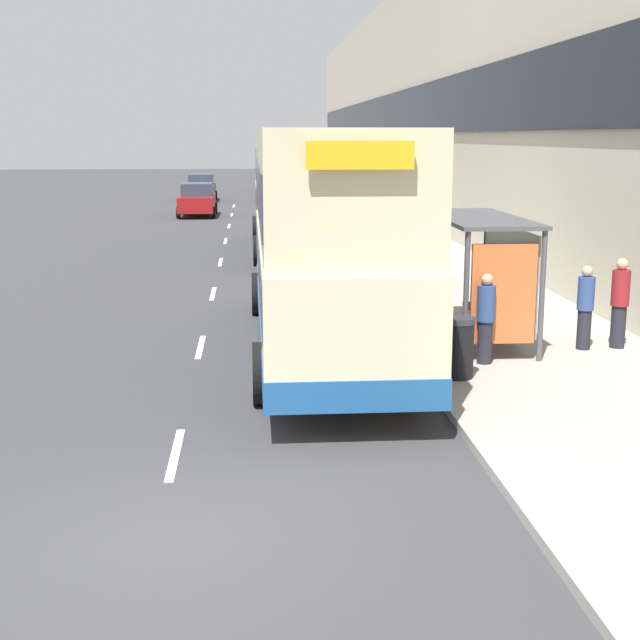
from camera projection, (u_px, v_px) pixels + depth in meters
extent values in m
plane|color=#38383D|center=(155.00, 542.00, 9.37)|extent=(220.00, 220.00, 0.00)
cube|color=#A39E93|center=(353.00, 215.00, 47.44)|extent=(5.00, 93.00, 0.14)
cube|color=beige|center=(430.00, 100.00, 46.53)|extent=(3.00, 93.00, 12.07)
cube|color=black|center=(401.00, 112.00, 46.54)|extent=(0.12, 89.28, 2.17)
cube|color=silver|center=(175.00, 454.00, 11.95)|extent=(0.12, 2.00, 0.01)
cube|color=silver|center=(201.00, 347.00, 18.03)|extent=(0.12, 2.00, 0.01)
cube|color=silver|center=(213.00, 294.00, 24.10)|extent=(0.12, 2.00, 0.01)
cube|color=silver|center=(220.00, 262.00, 30.18)|extent=(0.12, 2.00, 0.01)
cube|color=silver|center=(225.00, 241.00, 36.25)|extent=(0.12, 2.00, 0.01)
cube|color=silver|center=(229.00, 226.00, 42.33)|extent=(0.12, 2.00, 0.01)
cube|color=silver|center=(232.00, 215.00, 48.41)|extent=(0.12, 2.00, 0.01)
cube|color=silver|center=(234.00, 206.00, 54.48)|extent=(0.12, 2.00, 0.01)
cube|color=#4C4C51|center=(479.00, 218.00, 17.77)|extent=(1.60, 4.20, 0.08)
cylinder|color=#4C4C51|center=(466.00, 298.00, 16.02)|extent=(0.10, 0.10, 2.40)
cylinder|color=#4C4C51|center=(424.00, 266.00, 19.92)|extent=(0.10, 0.10, 2.40)
cylinder|color=#4C4C51|center=(542.00, 297.00, 16.12)|extent=(0.10, 0.10, 2.40)
cylinder|color=#4C4C51|center=(485.00, 265.00, 20.03)|extent=(0.10, 0.10, 2.40)
cube|color=#99A8B2|center=(509.00, 274.00, 18.05)|extent=(0.04, 3.68, 1.92)
cube|color=#D86633|center=(503.00, 294.00, 16.12)|extent=(1.19, 0.10, 1.82)
cube|color=maroon|center=(487.00, 316.00, 18.19)|extent=(0.36, 2.80, 0.08)
cube|color=beige|center=(324.00, 280.00, 17.44)|extent=(2.55, 11.29, 1.85)
cube|color=beige|center=(324.00, 182.00, 17.05)|extent=(2.50, 10.95, 1.95)
cube|color=#1E518C|center=(324.00, 315.00, 17.58)|extent=(2.58, 11.35, 0.45)
cube|color=#2D3847|center=(324.00, 261.00, 17.36)|extent=(2.58, 10.61, 0.81)
cube|color=#2D3847|center=(324.00, 187.00, 17.07)|extent=(2.55, 10.61, 0.94)
cube|color=yellow|center=(360.00, 155.00, 11.44)|extent=(1.40, 0.08, 0.36)
cylinder|color=black|center=(258.00, 294.00, 21.28)|extent=(0.30, 1.00, 1.00)
cylinder|color=black|center=(364.00, 292.00, 21.47)|extent=(0.30, 1.00, 1.00)
cylinder|color=black|center=(262.00, 373.00, 14.11)|extent=(0.30, 1.00, 1.00)
cylinder|color=black|center=(421.00, 370.00, 14.31)|extent=(0.30, 1.00, 1.00)
cube|color=beige|center=(291.00, 213.00, 32.64)|extent=(2.55, 11.11, 1.85)
cube|color=beige|center=(291.00, 161.00, 32.25)|extent=(2.50, 10.78, 1.95)
cube|color=#1E518C|center=(291.00, 232.00, 32.78)|extent=(2.58, 11.17, 0.45)
cube|color=#2D3847|center=(291.00, 203.00, 32.56)|extent=(2.58, 10.45, 0.81)
cube|color=#2D3847|center=(291.00, 163.00, 32.27)|extent=(2.55, 10.45, 0.94)
cube|color=yellow|center=(299.00, 144.00, 26.72)|extent=(1.40, 0.08, 0.36)
cylinder|color=black|center=(256.00, 228.00, 36.42)|extent=(0.30, 1.00, 1.00)
cylinder|color=black|center=(318.00, 228.00, 36.61)|extent=(0.30, 1.00, 1.00)
cylinder|color=black|center=(258.00, 250.00, 29.37)|extent=(0.30, 1.00, 1.00)
cylinder|color=black|center=(335.00, 250.00, 29.56)|extent=(0.30, 1.00, 1.00)
cube|color=#4C5156|center=(270.00, 183.00, 69.06)|extent=(1.73, 4.06, 0.74)
cube|color=#2D3847|center=(270.00, 174.00, 68.73)|extent=(1.52, 1.95, 0.61)
cylinder|color=black|center=(259.00, 186.00, 70.30)|extent=(0.20, 0.60, 0.60)
cylinder|color=black|center=(281.00, 186.00, 70.43)|extent=(0.20, 0.60, 0.60)
cylinder|color=black|center=(259.00, 188.00, 67.84)|extent=(0.20, 0.60, 0.60)
cylinder|color=black|center=(282.00, 188.00, 67.97)|extent=(0.20, 0.60, 0.60)
cube|color=#B7B799|center=(275.00, 192.00, 56.91)|extent=(1.73, 4.25, 0.80)
cube|color=#2D3847|center=(275.00, 181.00, 56.56)|extent=(1.53, 2.04, 0.65)
cylinder|color=black|center=(261.00, 197.00, 58.21)|extent=(0.20, 0.60, 0.60)
cylinder|color=black|center=(288.00, 197.00, 58.34)|extent=(0.20, 0.60, 0.60)
cylinder|color=black|center=(262.00, 200.00, 55.64)|extent=(0.20, 0.60, 0.60)
cylinder|color=black|center=(289.00, 200.00, 55.77)|extent=(0.20, 0.60, 0.60)
cube|color=#4C5156|center=(201.00, 190.00, 58.48)|extent=(1.77, 4.53, 0.80)
cube|color=#2D3847|center=(201.00, 179.00, 58.56)|extent=(1.56, 2.17, 0.66)
cylinder|color=black|center=(214.00, 198.00, 57.26)|extent=(0.20, 0.60, 0.60)
cylinder|color=black|center=(186.00, 198.00, 57.13)|extent=(0.20, 0.60, 0.60)
cylinder|color=black|center=(216.00, 195.00, 60.00)|extent=(0.20, 0.60, 0.60)
cylinder|color=black|center=(189.00, 195.00, 59.87)|extent=(0.20, 0.60, 0.60)
cube|color=maroon|center=(197.00, 203.00, 47.42)|extent=(1.81, 4.32, 0.79)
cube|color=#2D3847|center=(197.00, 189.00, 47.49)|extent=(1.60, 2.07, 0.65)
cylinder|color=black|center=(213.00, 213.00, 46.27)|extent=(0.20, 0.60, 0.60)
cylinder|color=black|center=(178.00, 213.00, 46.13)|extent=(0.20, 0.60, 0.60)
cylinder|color=black|center=(215.00, 208.00, 48.88)|extent=(0.20, 0.60, 0.60)
cylinder|color=black|center=(182.00, 209.00, 48.74)|extent=(0.20, 0.60, 0.60)
cylinder|color=#23232D|center=(584.00, 329.00, 17.21)|extent=(0.26, 0.26, 0.77)
cylinder|color=navy|center=(586.00, 293.00, 17.06)|extent=(0.32, 0.32, 0.65)
sphere|color=tan|center=(587.00, 271.00, 16.98)|extent=(0.21, 0.21, 0.21)
cylinder|color=#23232D|center=(485.00, 342.00, 16.12)|extent=(0.27, 0.27, 0.78)
cylinder|color=navy|center=(486.00, 303.00, 15.98)|extent=(0.33, 0.33, 0.65)
sphere|color=tan|center=(487.00, 280.00, 15.89)|extent=(0.21, 0.21, 0.21)
cylinder|color=#23232D|center=(618.00, 327.00, 17.32)|extent=(0.29, 0.29, 0.83)
cylinder|color=maroon|center=(621.00, 288.00, 17.17)|extent=(0.35, 0.35, 0.70)
sphere|color=tan|center=(622.00, 264.00, 17.08)|extent=(0.23, 0.23, 0.23)
cylinder|color=black|center=(458.00, 350.00, 15.15)|extent=(0.52, 0.52, 0.95)
cylinder|color=#2D2D33|center=(459.00, 320.00, 15.04)|extent=(0.55, 0.55, 0.10)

